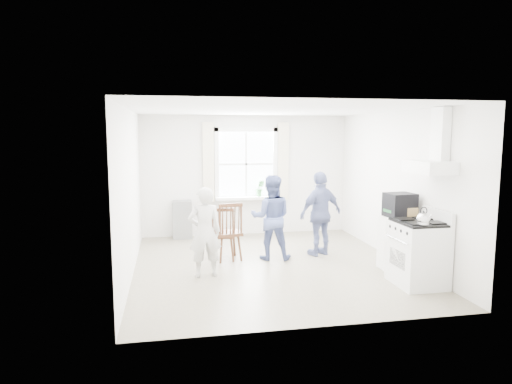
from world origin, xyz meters
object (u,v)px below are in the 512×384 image
Objects in this scene: windsor_chair_a at (230,225)px; low_cabinet at (399,243)px; person_mid at (271,217)px; person_right at (321,214)px; gas_stove at (418,253)px; windsor_chair_b at (223,228)px; stereo_stack at (400,205)px; person_left at (205,232)px.

low_cabinet is at bearing -21.82° from windsor_chair_a.
person_right is at bearing -162.26° from person_mid.
windsor_chair_b is at bearing 146.37° from gas_stove.
person_right is (-0.87, 1.85, 0.28)m from gas_stove.
windsor_chair_a is at bearing 158.18° from low_cabinet.
stereo_stack is 0.48× the size of windsor_chair_b.
person_mid reaches higher than low_cabinet.
person_mid is (-1.88, 1.07, 0.30)m from low_cabinet.
low_cabinet is 3.13m from person_left.
gas_stove is 3.20m from windsor_chair_b.
windsor_chair_a is at bearing -11.58° from windsor_chair_b.
person_mid is (1.23, 0.79, 0.04)m from person_left.
person_left is at bearing 162.18° from gas_stove.
person_left is at bearing -115.16° from windsor_chair_b.
windsor_chair_a is at bearing 14.23° from person_mid.
gas_stove is 0.73× the size of person_right.
gas_stove is 3.10m from windsor_chair_a.
low_cabinet is 0.94× the size of windsor_chair_b.
stereo_stack is at bearing 169.31° from person_left.
person_left is 1.46m from person_mid.
low_cabinet is 0.60× the size of person_mid.
gas_stove is 2.55m from person_mid.
windsor_chair_b is 0.87m from person_mid.
gas_stove reaches higher than windsor_chair_a.
windsor_chair_a is 0.13m from windsor_chair_b.
stereo_stack is 0.31× the size of person_mid.
gas_stove is at bearing -92.53° from stereo_stack.
gas_stove reaches higher than low_cabinet.
person_right reaches higher than low_cabinet.
person_right reaches higher than windsor_chair_b.
windsor_chair_b is (-2.67, 1.77, 0.10)m from gas_stove.
person_left is at bearing 45.66° from person_mid.
windsor_chair_a is 0.68× the size of person_right.
person_left is at bearing 174.91° from low_cabinet.
low_cabinet is at bearing 170.37° from person_left.
person_mid is 0.95m from person_right.
windsor_chair_b is at bearing 168.42° from windsor_chair_a.
low_cabinet is 2.83m from windsor_chair_a.
gas_stove is 3.20m from person_left.
windsor_chair_b is at bearing 157.31° from stereo_stack.
person_left is at bearing 0.90° from person_right.
stereo_stack is 2.84m from windsor_chair_a.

